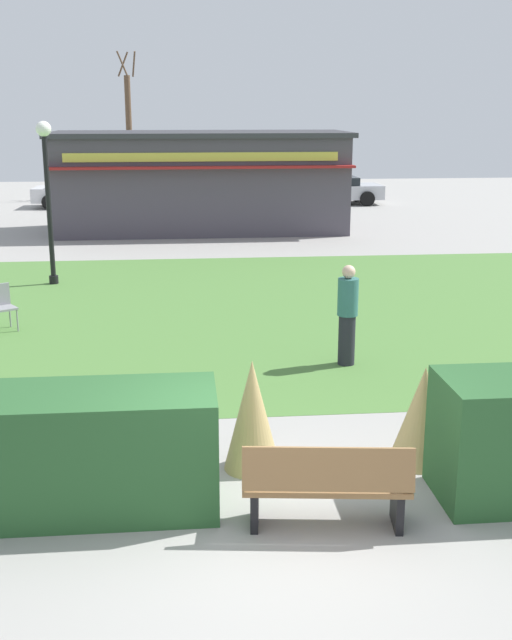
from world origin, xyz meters
The scene contains 14 objects.
ground_plane centered at (0.00, 0.00, 0.00)m, with size 80.00×80.00×0.00m, color #999691.
lawn_patch centered at (0.00, 9.07, 0.00)m, with size 36.00×12.00×0.01m, color #4C7A38.
park_bench centered at (0.58, 0.04, 0.48)m, with size 1.75×0.72×0.95m.
hedge_left centered at (-1.87, 0.69, 0.66)m, with size 2.74×1.10×1.32m, color #28562B.
ornamental_grass_behind_left centered at (2.02, 1.49, 0.60)m, with size 0.78×0.78×1.20m, color tan.
ornamental_grass_behind_right centered at (-0.04, 1.50, 0.67)m, with size 0.67×0.67×1.35m, color tan.
lamppost_far centered at (-3.94, 12.11, 2.45)m, with size 0.36×0.36×3.86m.
food_kiosk centered at (-0.08, 20.48, 1.69)m, with size 10.06×4.26×3.36m.
cafe_chair_east centered at (-4.29, 7.98, 0.53)m, with size 0.61×0.61×0.89m.
person_strolling centered at (1.88, 5.27, 0.86)m, with size 0.34×0.34×1.69m.
parked_car_west_slot centered at (-4.95, 27.61, 0.64)m, with size 4.29×2.23×1.20m.
parked_car_center_slot centered at (0.11, 27.61, 0.64)m, with size 4.27×2.19×1.20m.
parked_car_east_slot centered at (5.92, 27.60, 0.64)m, with size 4.25×2.16×1.20m.
tree_right_bg centered at (-3.13, 31.48, 2.96)m, with size 0.91×0.96×6.65m.
Camera 1 is at (-0.82, -7.11, 4.17)m, focal length 44.33 mm.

